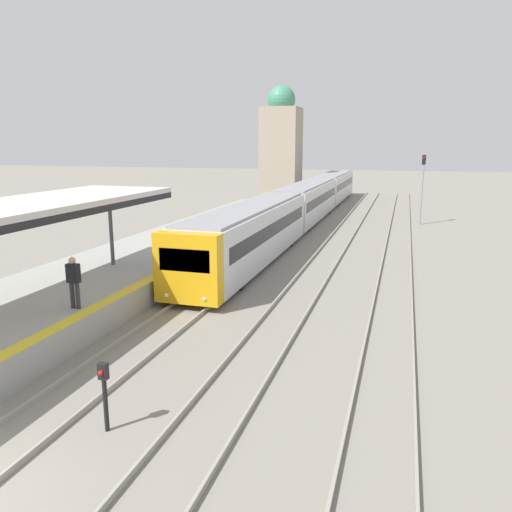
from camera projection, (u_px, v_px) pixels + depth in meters
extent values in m
cube|color=black|center=(25.00, 225.00, 13.65)|extent=(0.08, 17.92, 0.24)
cylinder|color=#47474C|center=(111.00, 230.00, 21.20)|extent=(0.16, 0.16, 3.03)
cylinder|color=#2D2D33|center=(72.00, 295.00, 15.72)|extent=(0.14, 0.14, 0.85)
cylinder|color=#2D2D33|center=(78.00, 296.00, 15.66)|extent=(0.14, 0.14, 0.85)
cube|color=black|center=(73.00, 273.00, 15.53)|extent=(0.40, 0.22, 0.60)
sphere|color=tan|center=(72.00, 261.00, 15.44)|extent=(0.22, 0.22, 0.22)
cube|color=gold|center=(188.00, 268.00, 18.46)|extent=(2.55, 0.70, 2.64)
cube|color=black|center=(184.00, 260.00, 18.07)|extent=(1.99, 0.04, 0.84)
sphere|color=#EFEACC|center=(166.00, 295.00, 18.58)|extent=(0.16, 0.16, 0.16)
sphere|color=#EFEACC|center=(205.00, 299.00, 18.16)|extent=(0.16, 0.16, 0.16)
cube|color=silver|center=(251.00, 233.00, 25.87)|extent=(2.55, 15.13, 2.64)
cube|color=gray|center=(251.00, 206.00, 25.57)|extent=(2.25, 14.83, 0.12)
cube|color=black|center=(251.00, 227.00, 25.81)|extent=(2.57, 13.92, 0.69)
cylinder|color=black|center=(195.00, 278.00, 21.84)|extent=(0.12, 0.70, 0.70)
cylinder|color=black|center=(242.00, 282.00, 21.24)|extent=(0.12, 0.70, 0.70)
cylinder|color=black|center=(258.00, 239.00, 31.04)|extent=(0.12, 0.70, 0.70)
cylinder|color=black|center=(292.00, 240.00, 30.44)|extent=(0.12, 0.70, 0.70)
cube|color=silver|center=(307.00, 201.00, 40.35)|extent=(2.55, 15.13, 2.64)
cube|color=gray|center=(308.00, 184.00, 40.05)|extent=(2.25, 14.83, 0.12)
cube|color=black|center=(307.00, 198.00, 40.29)|extent=(2.57, 13.92, 0.69)
cylinder|color=black|center=(279.00, 225.00, 36.32)|extent=(0.12, 0.70, 0.70)
cylinder|color=black|center=(309.00, 226.00, 35.72)|extent=(0.12, 0.70, 0.70)
cylinder|color=black|center=(305.00, 209.00, 45.53)|extent=(0.12, 0.70, 0.70)
cylinder|color=black|center=(329.00, 210.00, 44.92)|extent=(0.12, 0.70, 0.70)
cube|color=silver|center=(334.00, 186.00, 54.84)|extent=(2.55, 15.13, 2.64)
cube|color=gray|center=(334.00, 174.00, 54.54)|extent=(2.25, 14.83, 0.12)
cube|color=black|center=(334.00, 184.00, 54.77)|extent=(2.57, 13.92, 0.69)
cylinder|color=black|center=(316.00, 202.00, 50.81)|extent=(0.12, 0.70, 0.70)
cylinder|color=black|center=(337.00, 203.00, 50.20)|extent=(0.12, 0.70, 0.70)
cylinder|color=black|center=(330.00, 193.00, 60.01)|extent=(0.12, 0.70, 0.70)
cylinder|color=black|center=(348.00, 194.00, 59.41)|extent=(0.12, 0.70, 0.70)
cylinder|color=black|center=(106.00, 405.00, 10.68)|extent=(0.10, 0.10, 1.21)
cube|color=black|center=(103.00, 371.00, 10.50)|extent=(0.20, 0.14, 0.36)
sphere|color=red|center=(101.00, 373.00, 10.42)|extent=(0.11, 0.11, 0.11)
cylinder|color=gray|center=(422.00, 190.00, 38.13)|extent=(0.14, 0.14, 5.31)
cube|color=black|center=(424.00, 160.00, 37.63)|extent=(0.28, 0.20, 0.70)
sphere|color=red|center=(424.00, 158.00, 37.48)|extent=(0.14, 0.14, 0.14)
cube|color=gray|center=(281.00, 155.00, 54.56)|extent=(4.00, 4.00, 9.99)
sphere|color=#3D8966|center=(282.00, 99.00, 53.29)|extent=(2.94, 2.94, 2.94)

